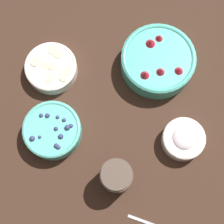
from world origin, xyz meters
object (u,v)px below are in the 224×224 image
(bowl_blueberries, at_px, (52,130))
(bowl_cream, at_px, (184,138))
(jar_chocolate, at_px, (116,177))
(bowl_strawberries, at_px, (158,61))
(bowl_bananas, at_px, (51,68))

(bowl_blueberries, distance_m, bowl_cream, 0.38)
(bowl_cream, xyz_separation_m, jar_chocolate, (0.16, 0.16, 0.02))
(bowl_cream, relative_size, jar_chocolate, 1.17)
(bowl_blueberries, height_order, jar_chocolate, jar_chocolate)
(bowl_strawberries, relative_size, bowl_blueberries, 1.34)
(bowl_blueberries, bearing_deg, jar_chocolate, 157.72)
(bowl_cream, bearing_deg, jar_chocolate, 43.73)
(jar_chocolate, bearing_deg, bowl_cream, -136.27)
(bowl_blueberries, height_order, bowl_bananas, bowl_blueberries)
(bowl_bananas, height_order, bowl_cream, bowl_cream)
(jar_chocolate, bearing_deg, bowl_blueberries, -22.28)
(bowl_bananas, xyz_separation_m, bowl_cream, (-0.43, 0.12, 0.00))
(bowl_strawberries, distance_m, bowl_blueberries, 0.38)
(bowl_strawberries, xyz_separation_m, bowl_cream, (-0.12, 0.21, -0.01))
(bowl_blueberries, xyz_separation_m, bowl_cream, (-0.37, -0.07, -0.00))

